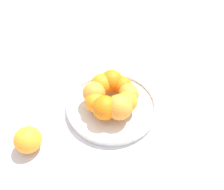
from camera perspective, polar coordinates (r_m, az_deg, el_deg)
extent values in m
plane|color=silver|center=(0.77, 0.00, -3.39)|extent=(4.00, 4.00, 0.00)
cylinder|color=silver|center=(0.77, 0.00, -3.00)|extent=(0.31, 0.31, 0.02)
torus|color=silver|center=(0.75, 0.00, -2.27)|extent=(0.32, 0.32, 0.01)
sphere|color=orange|center=(0.76, -0.11, 3.64)|extent=(0.08, 0.08, 0.08)
sphere|color=orange|center=(0.75, -2.71, 2.73)|extent=(0.08, 0.08, 0.08)
sphere|color=orange|center=(0.73, -4.71, 0.50)|extent=(0.08, 0.08, 0.08)
sphere|color=orange|center=(0.71, -4.50, -1.91)|extent=(0.07, 0.07, 0.07)
sphere|color=orange|center=(0.68, -1.91, -3.37)|extent=(0.08, 0.08, 0.08)
sphere|color=orange|center=(0.68, 1.90, -3.21)|extent=(0.08, 0.08, 0.08)
sphere|color=orange|center=(0.71, 3.96, -1.73)|extent=(0.07, 0.07, 0.07)
sphere|color=orange|center=(0.73, 4.35, 0.35)|extent=(0.07, 0.07, 0.07)
sphere|color=orange|center=(0.76, 2.77, 2.39)|extent=(0.07, 0.07, 0.07)
sphere|color=orange|center=(0.70, -21.10, -10.84)|extent=(0.08, 0.08, 0.08)
cube|color=white|center=(0.99, 12.38, 9.46)|extent=(0.19, 0.19, 0.01)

